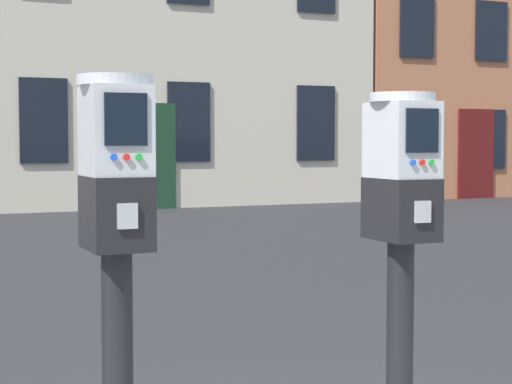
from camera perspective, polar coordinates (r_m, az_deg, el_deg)
parking_meter_near_kerb at (r=2.51m, az=-9.16°, el=-2.34°), size 0.22×0.25×1.40m
parking_meter_twin_adjacent at (r=2.92m, az=9.52°, el=-1.94°), size 0.22×0.25×1.37m
townhouse_brick_corner at (r=24.15m, az=10.31°, el=12.20°), size 6.26×6.53×10.14m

